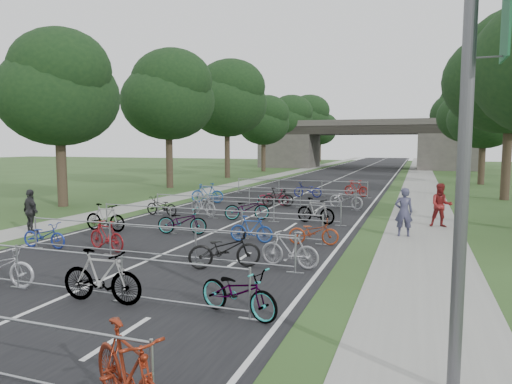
# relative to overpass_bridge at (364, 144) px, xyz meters

# --- Properties ---
(road) EXTENTS (11.00, 140.00, 0.01)m
(road) POSITION_rel_overpass_bridge_xyz_m (0.00, -15.00, -3.53)
(road) COLOR black
(road) RESTS_ON ground
(sidewalk_right) EXTENTS (3.00, 140.00, 0.01)m
(sidewalk_right) POSITION_rel_overpass_bridge_xyz_m (8.00, -15.00, -3.53)
(sidewalk_right) COLOR gray
(sidewalk_right) RESTS_ON ground
(sidewalk_left) EXTENTS (2.00, 140.00, 0.01)m
(sidewalk_left) POSITION_rel_overpass_bridge_xyz_m (-7.50, -15.00, -3.53)
(sidewalk_left) COLOR gray
(sidewalk_left) RESTS_ON ground
(lane_markings) EXTENTS (0.12, 140.00, 0.00)m
(lane_markings) POSITION_rel_overpass_bridge_xyz_m (0.00, -15.00, -3.53)
(lane_markings) COLOR silver
(lane_markings) RESTS_ON ground
(overpass_bridge) EXTENTS (31.00, 8.00, 7.05)m
(overpass_bridge) POSITION_rel_overpass_bridge_xyz_m (0.00, 0.00, 0.00)
(overpass_bridge) COLOR #45413D
(overpass_bridge) RESTS_ON ground
(lamppost) EXTENTS (0.61, 0.65, 8.21)m
(lamppost) POSITION_rel_overpass_bridge_xyz_m (8.33, -63.00, 0.75)
(lamppost) COLOR #4C4C51
(lamppost) RESTS_ON ground
(tree_left_0) EXTENTS (6.72, 6.72, 10.25)m
(tree_left_0) POSITION_rel_overpass_bridge_xyz_m (-11.39, -49.07, 2.96)
(tree_left_0) COLOR #33261C
(tree_left_0) RESTS_ON ground
(tree_left_1) EXTENTS (7.56, 7.56, 11.53)m
(tree_left_1) POSITION_rel_overpass_bridge_xyz_m (-11.39, -37.07, 3.77)
(tree_left_1) COLOR #33261C
(tree_left_1) RESTS_ON ground
(tree_left_2) EXTENTS (8.40, 8.40, 12.81)m
(tree_left_2) POSITION_rel_overpass_bridge_xyz_m (-11.39, -25.07, 4.58)
(tree_left_2) COLOR #33261C
(tree_left_2) RESTS_ON ground
(tree_right_2) EXTENTS (6.16, 6.16, 9.39)m
(tree_right_2) POSITION_rel_overpass_bridge_xyz_m (13.11, -25.07, 2.41)
(tree_right_2) COLOR #33261C
(tree_right_2) RESTS_ON ground
(tree_left_3) EXTENTS (6.72, 6.72, 10.25)m
(tree_left_3) POSITION_rel_overpass_bridge_xyz_m (-11.39, -13.07, 2.96)
(tree_left_3) COLOR #33261C
(tree_left_3) RESTS_ON ground
(tree_right_3) EXTENTS (7.17, 7.17, 10.93)m
(tree_right_3) POSITION_rel_overpass_bridge_xyz_m (13.11, -13.07, 3.39)
(tree_right_3) COLOR #33261C
(tree_right_3) RESTS_ON ground
(tree_left_4) EXTENTS (7.56, 7.56, 11.53)m
(tree_left_4) POSITION_rel_overpass_bridge_xyz_m (-11.39, -1.07, 3.77)
(tree_left_4) COLOR #33261C
(tree_left_4) RESTS_ON ground
(tree_right_4) EXTENTS (8.18, 8.18, 12.47)m
(tree_right_4) POSITION_rel_overpass_bridge_xyz_m (13.11, -1.07, 4.37)
(tree_right_4) COLOR #33261C
(tree_right_4) RESTS_ON ground
(tree_left_5) EXTENTS (8.40, 8.40, 12.81)m
(tree_left_5) POSITION_rel_overpass_bridge_xyz_m (-11.39, 10.93, 4.58)
(tree_left_5) COLOR #33261C
(tree_left_5) RESTS_ON ground
(tree_right_5) EXTENTS (6.16, 6.16, 9.39)m
(tree_right_5) POSITION_rel_overpass_bridge_xyz_m (13.11, 10.93, 2.41)
(tree_right_5) COLOR #33261C
(tree_right_5) RESTS_ON ground
(tree_left_6) EXTENTS (6.72, 6.72, 10.25)m
(tree_left_6) POSITION_rel_overpass_bridge_xyz_m (-11.39, 22.93, 2.96)
(tree_left_6) COLOR #33261C
(tree_left_6) RESTS_ON ground
(tree_right_6) EXTENTS (7.17, 7.17, 10.93)m
(tree_right_6) POSITION_rel_overpass_bridge_xyz_m (13.11, 22.93, 3.39)
(tree_right_6) COLOR #33261C
(tree_right_6) RESTS_ON ground
(barrier_row_1) EXTENTS (9.70, 0.08, 1.10)m
(barrier_row_1) POSITION_rel_overpass_bridge_xyz_m (0.00, -61.40, -2.99)
(barrier_row_1) COLOR gray
(barrier_row_1) RESTS_ON ground
(barrier_row_2) EXTENTS (9.70, 0.08, 1.10)m
(barrier_row_2) POSITION_rel_overpass_bridge_xyz_m (0.00, -57.80, -2.99)
(barrier_row_2) COLOR gray
(barrier_row_2) RESTS_ON ground
(barrier_row_3) EXTENTS (9.70, 0.08, 1.10)m
(barrier_row_3) POSITION_rel_overpass_bridge_xyz_m (0.00, -54.00, -2.99)
(barrier_row_3) COLOR gray
(barrier_row_3) RESTS_ON ground
(barrier_row_4) EXTENTS (9.70, 0.08, 1.10)m
(barrier_row_4) POSITION_rel_overpass_bridge_xyz_m (0.00, -50.00, -2.99)
(barrier_row_4) COLOR gray
(barrier_row_4) RESTS_ON ground
(barrier_row_5) EXTENTS (9.70, 0.08, 1.10)m
(barrier_row_5) POSITION_rel_overpass_bridge_xyz_m (0.00, -45.00, -2.99)
(barrier_row_5) COLOR gray
(barrier_row_5) RESTS_ON ground
(barrier_row_6) EXTENTS (9.70, 0.08, 1.10)m
(barrier_row_6) POSITION_rel_overpass_bridge_xyz_m (0.00, -39.00, -2.99)
(barrier_row_6) COLOR gray
(barrier_row_6) RESTS_ON ground
(bike_3) EXTENTS (2.07, 1.55, 1.24)m
(bike_3) POSITION_rel_overpass_bridge_xyz_m (4.30, -65.08, -2.91)
(bike_3) COLOR maroon
(bike_3) RESTS_ON ground
(bike_6) EXTENTS (2.05, 0.66, 1.22)m
(bike_6) POSITION_rel_overpass_bridge_xyz_m (1.13, -61.59, -2.93)
(bike_6) COLOR gray
(bike_6) RESTS_ON ground
(bike_7) EXTENTS (2.09, 1.24, 1.04)m
(bike_7) POSITION_rel_overpass_bridge_xyz_m (4.30, -61.28, -3.01)
(bike_7) COLOR gray
(bike_7) RESTS_ON ground
(bike_8) EXTENTS (1.72, 0.68, 0.89)m
(bike_8) POSITION_rel_overpass_bridge_xyz_m (-4.30, -57.73, -3.09)
(bike_8) COLOR navy
(bike_8) RESTS_ON ground
(bike_9) EXTENTS (1.77, 0.89, 1.02)m
(bike_9) POSITION_rel_overpass_bridge_xyz_m (-2.03, -57.35, -3.02)
(bike_9) COLOR maroon
(bike_9) RESTS_ON ground
(bike_10) EXTENTS (2.17, 1.69, 1.10)m
(bike_10) POSITION_rel_overpass_bridge_xyz_m (2.56, -57.99, -2.98)
(bike_10) COLOR black
(bike_10) RESTS_ON ground
(bike_11) EXTENTS (1.84, 0.72, 1.08)m
(bike_11) POSITION_rel_overpass_bridge_xyz_m (4.30, -57.31, -3.00)
(bike_11) COLOR gray
(bike_11) RESTS_ON ground
(bike_12) EXTENTS (1.89, 0.56, 1.14)m
(bike_12) POSITION_rel_overpass_bridge_xyz_m (-4.27, -54.52, -2.97)
(bike_12) COLOR gray
(bike_12) RESTS_ON ground
(bike_13) EXTENTS (2.10, 1.06, 1.05)m
(bike_13) POSITION_rel_overpass_bridge_xyz_m (-1.02, -53.98, -3.01)
(bike_13) COLOR gray
(bike_13) RESTS_ON ground
(bike_14) EXTENTS (1.64, 0.54, 0.97)m
(bike_14) POSITION_rel_overpass_bridge_xyz_m (2.08, -54.48, -3.05)
(bike_14) COLOR navy
(bike_14) RESTS_ON ground
(bike_15) EXTENTS (1.85, 0.92, 0.93)m
(bike_15) POSITION_rel_overpass_bridge_xyz_m (4.30, -54.12, -3.07)
(bike_15) COLOR maroon
(bike_15) RESTS_ON ground
(bike_16) EXTENTS (1.87, 0.83, 0.95)m
(bike_16) POSITION_rel_overpass_bridge_xyz_m (-4.30, -50.15, -3.06)
(bike_16) COLOR black
(bike_16) RESTS_ON ground
(bike_17) EXTENTS (2.00, 1.39, 1.18)m
(bike_17) POSITION_rel_overpass_bridge_xyz_m (-2.25, -49.64, -2.94)
(bike_17) COLOR gray
(bike_17) RESTS_ON ground
(bike_18) EXTENTS (2.23, 1.52, 1.11)m
(bike_18) POSITION_rel_overpass_bridge_xyz_m (0.18, -49.91, -2.98)
(bike_18) COLOR gray
(bike_18) RESTS_ON ground
(bike_19) EXTENTS (1.99, 1.13, 1.15)m
(bike_19) POSITION_rel_overpass_bridge_xyz_m (3.45, -49.82, -2.96)
(bike_19) COLOR gray
(bike_19) RESTS_ON ground
(bike_20) EXTENTS (2.07, 0.95, 1.20)m
(bike_20) POSITION_rel_overpass_bridge_xyz_m (-4.30, -44.88, -2.93)
(bike_20) COLOR #1A488F
(bike_20) RESTS_ON ground
(bike_21) EXTENTS (1.90, 0.96, 0.95)m
(bike_21) POSITION_rel_overpass_bridge_xyz_m (-0.17, -44.65, -3.06)
(bike_21) COLOR maroon
(bike_21) RESTS_ON ground
(bike_22) EXTENTS (1.86, 1.19, 1.09)m
(bike_22) POSITION_rel_overpass_bridge_xyz_m (0.23, -45.04, -2.99)
(bike_22) COLOR black
(bike_22) RESTS_ON ground
(bike_23) EXTENTS (2.22, 1.48, 1.10)m
(bike_23) POSITION_rel_overpass_bridge_xyz_m (4.01, -44.53, -2.98)
(bike_23) COLOR #A7A6AE
(bike_23) RESTS_ON ground
(bike_26) EXTENTS (1.94, 0.73, 1.01)m
(bike_26) POSITION_rel_overpass_bridge_xyz_m (0.76, -39.90, -3.03)
(bike_26) COLOR navy
(bike_26) RESTS_ON ground
(bike_27) EXTENTS (1.91, 1.26, 1.12)m
(bike_27) POSITION_rel_overpass_bridge_xyz_m (3.76, -38.30, -2.97)
(bike_27) COLOR maroon
(bike_27) RESTS_ON ground
(pedestrian_a) EXTENTS (0.76, 0.57, 1.89)m
(pedestrian_a) POSITION_rel_overpass_bridge_xyz_m (7.25, -51.45, -2.59)
(pedestrian_a) COLOR #393854
(pedestrian_a) RESTS_ON ground
(pedestrian_b) EXTENTS (0.98, 0.80, 1.88)m
(pedestrian_b) POSITION_rel_overpass_bridge_xyz_m (8.70, -48.85, -2.59)
(pedestrian_b) COLOR maroon
(pedestrian_b) RESTS_ON ground
(pedestrian_c) EXTENTS (1.12, 0.75, 1.77)m
(pedestrian_c) POSITION_rel_overpass_bridge_xyz_m (-6.80, -55.85, -2.65)
(pedestrian_c) COLOR #242426
(pedestrian_c) RESTS_ON ground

